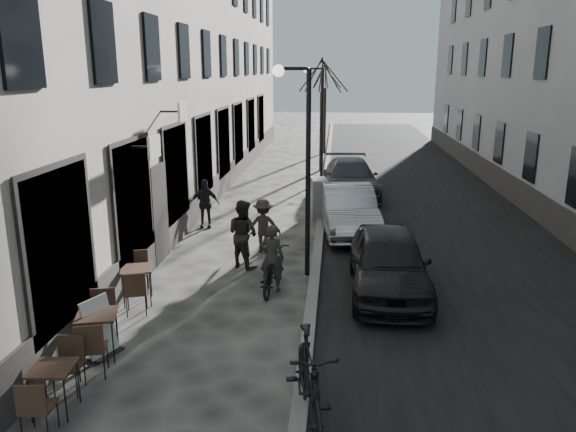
# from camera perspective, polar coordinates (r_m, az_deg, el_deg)

# --- Properties ---
(ground) EXTENTS (120.00, 120.00, 0.00)m
(ground) POSITION_cam_1_polar(r_m,az_deg,el_deg) (8.79, -0.28, -19.91)
(ground) COLOR #322F2D
(ground) RESTS_ON ground
(road) EXTENTS (7.30, 60.00, 0.00)m
(road) POSITION_cam_1_polar(r_m,az_deg,el_deg) (23.94, 12.50, 2.35)
(road) COLOR black
(road) RESTS_ON ground
(kerb) EXTENTS (0.25, 60.00, 0.12)m
(kerb) POSITION_cam_1_polar(r_m,az_deg,el_deg) (23.72, 3.73, 2.70)
(kerb) COLOR slate
(kerb) RESTS_ON ground
(streetlamp_near) EXTENTS (0.90, 0.28, 5.09)m
(streetlamp_near) POSITION_cam_1_polar(r_m,az_deg,el_deg) (13.35, 1.33, 6.83)
(streetlamp_near) COLOR black
(streetlamp_near) RESTS_ON ground
(streetlamp_far) EXTENTS (0.90, 0.28, 5.09)m
(streetlamp_far) POSITION_cam_1_polar(r_m,az_deg,el_deg) (25.28, 3.10, 10.55)
(streetlamp_far) COLOR black
(streetlamp_far) RESTS_ON ground
(tree_near) EXTENTS (2.40, 2.40, 5.70)m
(tree_near) POSITION_cam_1_polar(r_m,az_deg,el_deg) (28.21, 3.51, 14.04)
(tree_near) COLOR black
(tree_near) RESTS_ON ground
(tree_far) EXTENTS (2.40, 2.40, 5.70)m
(tree_far) POSITION_cam_1_polar(r_m,az_deg,el_deg) (34.21, 3.79, 14.15)
(tree_far) COLOR black
(tree_far) RESTS_ON ground
(bistro_set_a) EXTENTS (0.67, 1.54, 0.89)m
(bistro_set_a) POSITION_cam_1_polar(r_m,az_deg,el_deg) (9.35, -22.66, -15.54)
(bistro_set_a) COLOR #332216
(bistro_set_a) RESTS_ON ground
(bistro_set_b) EXTENTS (0.87, 1.73, 0.99)m
(bistro_set_b) POSITION_cam_1_polar(r_m,az_deg,el_deg) (10.66, -18.75, -11.00)
(bistro_set_b) COLOR #332216
(bistro_set_b) RESTS_ON ground
(bistro_set_c) EXTENTS (0.90, 1.68, 0.96)m
(bistro_set_c) POSITION_cam_1_polar(r_m,az_deg,el_deg) (12.77, -15.06, -6.44)
(bistro_set_c) COLOR #332216
(bistro_set_c) RESTS_ON ground
(sign_board) EXTENTS (0.59, 0.69, 1.07)m
(sign_board) POSITION_cam_1_polar(r_m,az_deg,el_deg) (10.76, -18.50, -11.17)
(sign_board) COLOR black
(sign_board) RESTS_ON ground
(utility_cabinet) EXTENTS (0.64, 0.99, 1.38)m
(utility_cabinet) POSITION_cam_1_polar(r_m,az_deg,el_deg) (19.23, 3.15, 1.78)
(utility_cabinet) COLOR slate
(utility_cabinet) RESTS_ON ground
(bicycle) EXTENTS (0.79, 1.89, 0.97)m
(bicycle) POSITION_cam_1_polar(r_m,az_deg,el_deg) (13.02, -1.65, -5.55)
(bicycle) COLOR black
(bicycle) RESTS_ON ground
(cyclist_rider) EXTENTS (0.61, 0.43, 1.58)m
(cyclist_rider) POSITION_cam_1_polar(r_m,az_deg,el_deg) (12.92, -1.66, -4.27)
(cyclist_rider) COLOR #2A2824
(cyclist_rider) RESTS_ON ground
(pedestrian_near) EXTENTS (1.09, 1.04, 1.78)m
(pedestrian_near) POSITION_cam_1_polar(r_m,az_deg,el_deg) (14.46, -4.61, -1.80)
(pedestrian_near) COLOR black
(pedestrian_near) RESTS_ON ground
(pedestrian_mid) EXTENTS (1.04, 0.68, 1.52)m
(pedestrian_mid) POSITION_cam_1_polar(r_m,az_deg,el_deg) (15.65, -2.53, -0.99)
(pedestrian_mid) COLOR #2C2927
(pedestrian_mid) RESTS_ON ground
(pedestrian_far) EXTENTS (0.97, 0.50, 1.58)m
(pedestrian_far) POSITION_cam_1_polar(r_m,az_deg,el_deg) (18.26, -8.46, 1.26)
(pedestrian_far) COLOR black
(pedestrian_far) RESTS_ON ground
(car_near) EXTENTS (1.76, 4.32, 1.47)m
(car_near) POSITION_cam_1_polar(r_m,az_deg,el_deg) (13.01, 10.21, -4.62)
(car_near) COLOR black
(car_near) RESTS_ON ground
(car_mid) EXTENTS (1.99, 4.56, 1.46)m
(car_mid) POSITION_cam_1_polar(r_m,az_deg,el_deg) (17.63, 6.15, 0.64)
(car_mid) COLOR #9EA1A6
(car_mid) RESTS_ON ground
(car_far) EXTENTS (2.41, 5.17, 1.46)m
(car_far) POSITION_cam_1_polar(r_m,az_deg,el_deg) (22.74, 6.36, 3.83)
(car_far) COLOR #31343A
(car_far) RESTS_ON ground
(moped) EXTENTS (1.05, 2.37, 1.37)m
(moped) POSITION_cam_1_polar(r_m,az_deg,el_deg) (8.32, 2.16, -16.48)
(moped) COLOR black
(moped) RESTS_ON ground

